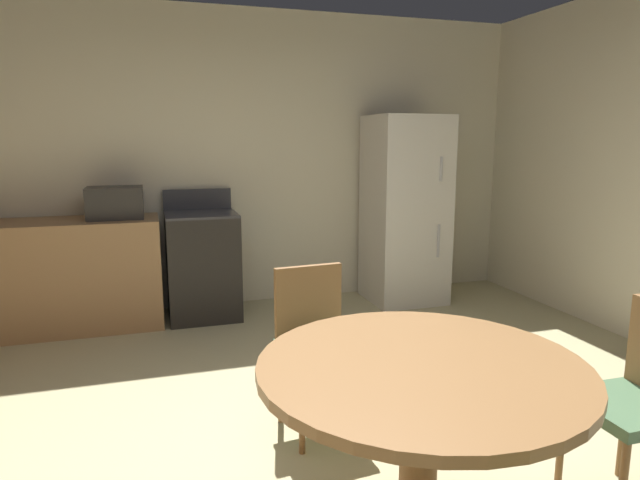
% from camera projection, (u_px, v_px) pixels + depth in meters
% --- Properties ---
extents(wall_back, '(5.96, 0.12, 2.70)m').
position_uv_depth(wall_back, '(227.00, 160.00, 5.11)').
color(wall_back, beige).
rests_on(wall_back, ground).
extents(kitchen_counter, '(2.03, 0.60, 0.90)m').
position_uv_depth(kitchen_counter, '(29.00, 278.00, 4.41)').
color(kitchen_counter, '#9E754C').
rests_on(kitchen_counter, ground).
extents(oven_range, '(0.60, 0.60, 1.10)m').
position_uv_depth(oven_range, '(203.00, 264.00, 4.81)').
color(oven_range, black).
rests_on(oven_range, ground).
extents(refrigerator, '(0.68, 0.68, 1.76)m').
position_uv_depth(refrigerator, '(405.00, 210.00, 5.24)').
color(refrigerator, silver).
rests_on(refrigerator, ground).
extents(microwave, '(0.44, 0.32, 0.26)m').
position_uv_depth(microwave, '(115.00, 203.00, 4.51)').
color(microwave, '#2D2B28').
rests_on(microwave, kitchen_counter).
extents(dining_table, '(1.18, 1.18, 0.76)m').
position_uv_depth(dining_table, '(420.00, 404.00, 2.00)').
color(dining_table, olive).
rests_on(dining_table, ground).
extents(chair_north, '(0.43, 0.43, 0.87)m').
position_uv_depth(chair_north, '(316.00, 337.00, 2.94)').
color(chair_north, olive).
rests_on(chair_north, ground).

